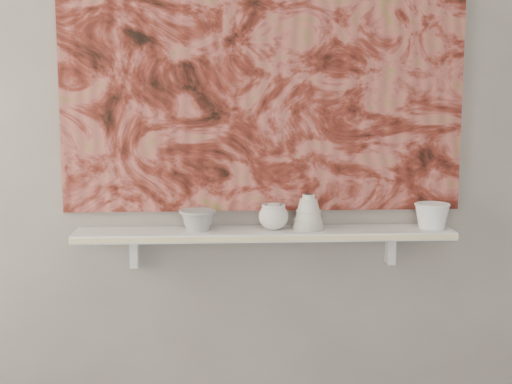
{
  "coord_description": "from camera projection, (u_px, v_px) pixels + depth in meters",
  "views": [
    {
      "loc": [
        -0.17,
        -1.08,
        1.44
      ],
      "look_at": [
        -0.03,
        1.49,
        1.07
      ],
      "focal_mm": 50.0,
      "sensor_mm": 36.0,
      "label": 1
    }
  ],
  "objects": [
    {
      "name": "house_motif",
      "position": [
        382.0,
        147.0,
        2.69
      ],
      "size": [
        0.09,
        0.0,
        0.08
      ],
      "primitive_type": "cube",
      "color": "black",
      "rests_on": "painting"
    },
    {
      "name": "wall_back",
      "position": [
        263.0,
        115.0,
        2.67
      ],
      "size": [
        3.6,
        0.0,
        3.6
      ],
      "primitive_type": "plane",
      "rotation": [
        1.57,
        0.0,
        0.0
      ],
      "color": "gray",
      "rests_on": "floor"
    },
    {
      "name": "shelf_stripe",
      "position": [
        266.0,
        239.0,
        2.55
      ],
      "size": [
        1.4,
        0.01,
        0.02
      ],
      "primitive_type": "cube",
      "color": "beige",
      "rests_on": "shelf"
    },
    {
      "name": "shelf",
      "position": [
        265.0,
        234.0,
        2.64
      ],
      "size": [
        1.4,
        0.18,
        0.03
      ],
      "primitive_type": "cube",
      "color": "white",
      "rests_on": "wall_back"
    },
    {
      "name": "bell_vessel",
      "position": [
        308.0,
        212.0,
        2.64
      ],
      "size": [
        0.16,
        0.16,
        0.13
      ],
      "primitive_type": null,
      "rotation": [
        0.0,
        0.0,
        0.38
      ],
      "color": "beige",
      "rests_on": "shelf"
    },
    {
      "name": "bracket_left",
      "position": [
        134.0,
        251.0,
        2.69
      ],
      "size": [
        0.03,
        0.06,
        0.12
      ],
      "primitive_type": "cube",
      "color": "white",
      "rests_on": "wall_back"
    },
    {
      "name": "cup_cream",
      "position": [
        273.0,
        216.0,
        2.63
      ],
      "size": [
        0.14,
        0.14,
        0.1
      ],
      "primitive_type": null,
      "rotation": [
        0.0,
        0.0,
        -0.34
      ],
      "color": "beige",
      "rests_on": "shelf"
    },
    {
      "name": "bowl_grey",
      "position": [
        198.0,
        220.0,
        2.62
      ],
      "size": [
        0.17,
        0.17,
        0.08
      ],
      "primitive_type": null,
      "rotation": [
        0.0,
        0.0,
        0.27
      ],
      "color": "gray",
      "rests_on": "shelf"
    },
    {
      "name": "bowl_white",
      "position": [
        432.0,
        215.0,
        2.67
      ],
      "size": [
        0.17,
        0.17,
        0.1
      ],
      "primitive_type": null,
      "rotation": [
        0.0,
        0.0,
        0.33
      ],
      "color": "white",
      "rests_on": "shelf"
    },
    {
      "name": "painting",
      "position": [
        264.0,
        64.0,
        2.63
      ],
      "size": [
        1.5,
        0.02,
        1.1
      ],
      "primitive_type": "cube",
      "color": "maroon",
      "rests_on": "wall_back"
    },
    {
      "name": "bracket_right",
      "position": [
        390.0,
        248.0,
        2.74
      ],
      "size": [
        0.03,
        0.06,
        0.12
      ],
      "primitive_type": "cube",
      "color": "white",
      "rests_on": "wall_back"
    }
  ]
}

